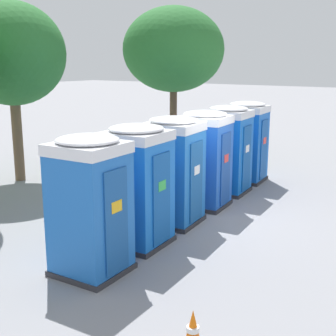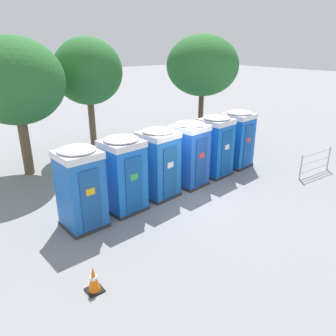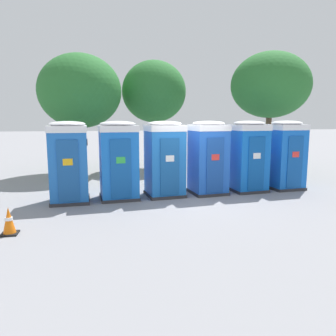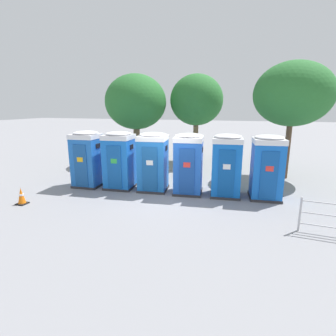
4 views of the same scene
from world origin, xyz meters
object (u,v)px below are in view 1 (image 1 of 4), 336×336
Objects in this scene: portapotty_0 at (90,205)px; portapotty_2 at (174,170)px; portapotty_3 at (205,159)px; street_tree_2 at (173,50)px; portapotty_4 at (228,149)px; street_tree_1 at (12,54)px; portapotty_1 at (137,185)px; portapotty_5 at (246,141)px; traffic_cone at (193,333)px.

portapotty_0 is 1.00× the size of portapotty_2.
portapotty_3 is 0.45× the size of street_tree_2.
portapotty_0 is 4.64m from portapotty_3.
street_tree_1 is at bearing 111.85° from portapotty_4.
portapotty_1 is at bearing -176.28° from portapotty_4.
portapotty_4 is 1.55m from portapotty_5.
portapotty_0 is 1.00× the size of portapotty_5.
portapotty_4 is at bearing -68.15° from street_tree_1.
traffic_cone is at bearing -131.69° from portapotty_1.
street_tree_2 reaches higher than traffic_cone.
portapotty_2 is at bearing 36.36° from traffic_cone.
portapotty_5 is at bearing 4.26° from portapotty_0.
portapotty_4 is 0.46× the size of street_tree_1.
portapotty_2 is at bearing -178.13° from portapotty_3.
portapotty_1 is 7.34m from street_tree_1.
portapotty_2 is 6.93m from street_tree_1.
portapotty_2 is 4.64m from portapotty_5.
portapotty_1 is at bearing 48.31° from traffic_cone.
street_tree_2 is 8.91× the size of traffic_cone.
portapotty_0 is at bearing -155.07° from street_tree_2.
portapotty_2 and portapotty_3 have the same top height.
street_tree_2 is at bearing 34.82° from traffic_cone.
portapotty_1 is at bearing 5.29° from portapotty_0.
portapotty_4 is 0.45× the size of street_tree_2.
portapotty_1 and portapotty_5 have the same top height.
street_tree_2 reaches higher than portapotty_4.
portapotty_4 is at bearing 3.72° from portapotty_1.
street_tree_1 is (-2.48, 6.18, 2.68)m from portapotty_4.
street_tree_2 is (4.23, 3.80, 2.87)m from portapotty_3.
street_tree_2 reaches higher than portapotty_1.
portapotty_3 is (4.63, 0.32, 0.00)m from portapotty_0.
street_tree_2 is at bearing 72.04° from portapotty_5.
portapotty_4 is at bearing -175.15° from portapotty_5.
street_tree_1 is (0.61, 6.36, 2.68)m from portapotty_2.
portapotty_0 is at bearing -174.71° from portapotty_1.
portapotty_0 is 7.73m from portapotty_5.
portapotty_4 is 1.00× the size of portapotty_5.
portapotty_5 is 0.46× the size of street_tree_1.
portapotty_1 is 0.45× the size of street_tree_2.
portapotty_5 is at bearing 4.85° from portapotty_4.
portapotty_1 is 1.00× the size of portapotty_4.
street_tree_2 is (2.69, 3.67, 2.87)m from portapotty_4.
traffic_cone is at bearing -159.03° from portapotty_5.
portapotty_3 is 6.92m from street_tree_1.
street_tree_2 reaches higher than portapotty_2.
street_tree_1 is (3.69, 6.63, 2.68)m from portapotty_0.
portapotty_5 is 4.70m from street_tree_2.
traffic_cone is at bearing -111.02° from portapotty_0.
portapotty_3 is 6.37m from street_tree_2.
portapotty_5 is at bearing 4.00° from portapotty_1.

